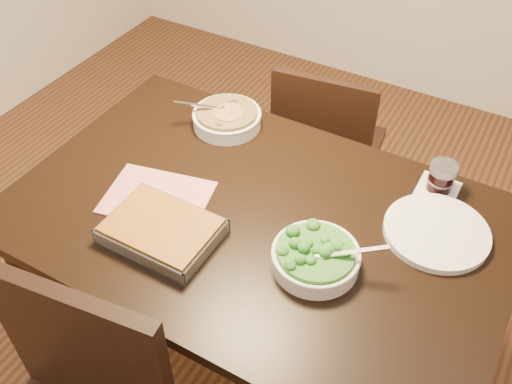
{
  "coord_description": "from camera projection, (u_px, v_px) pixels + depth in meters",
  "views": [
    {
      "loc": [
        0.56,
        -0.98,
        1.91
      ],
      "look_at": [
        -0.02,
        0.04,
        0.8
      ],
      "focal_mm": 40.0,
      "sensor_mm": 36.0,
      "label": 1
    }
  ],
  "objects": [
    {
      "name": "table",
      "position": [
        256.0,
        237.0,
        1.68
      ],
      "size": [
        1.4,
        0.9,
        0.75
      ],
      "color": "black",
      "rests_on": "ground"
    },
    {
      "name": "stew_bowl",
      "position": [
        227.0,
        118.0,
        1.89
      ],
      "size": [
        0.23,
        0.23,
        0.09
      ],
      "color": "white",
      "rests_on": "table"
    },
    {
      "name": "dinner_plate",
      "position": [
        436.0,
        232.0,
        1.55
      ],
      "size": [
        0.29,
        0.29,
        0.02
      ],
      "primitive_type": "cylinder",
      "color": "white",
      "rests_on": "table"
    },
    {
      "name": "magazine_a",
      "position": [
        157.0,
        197.0,
        1.66
      ],
      "size": [
        0.34,
        0.28,
        0.01
      ],
      "primitive_type": "cube",
      "rotation": [
        0.0,
        0.0,
        0.22
      ],
      "color": "#C53E38",
      "rests_on": "table"
    },
    {
      "name": "wine_tumbler",
      "position": [
        442.0,
        176.0,
        1.66
      ],
      "size": [
        0.08,
        0.08,
        0.09
      ],
      "color": "black",
      "rests_on": "coaster"
    },
    {
      "name": "baking_dish",
      "position": [
        162.0,
        231.0,
        1.53
      ],
      "size": [
        0.3,
        0.22,
        0.05
      ],
      "rotation": [
        0.0,
        0.0,
        -0.0
      ],
      "color": "silver",
      "rests_on": "table"
    },
    {
      "name": "ground",
      "position": [
        256.0,
        354.0,
        2.13
      ],
      "size": [
        4.0,
        4.0,
        0.0
      ],
      "primitive_type": "plane",
      "color": "#462014",
      "rests_on": "ground"
    },
    {
      "name": "chair_far",
      "position": [
        326.0,
        145.0,
        2.29
      ],
      "size": [
        0.44,
        0.44,
        0.83
      ],
      "rotation": [
        0.0,
        0.0,
        3.27
      ],
      "color": "black",
      "rests_on": "ground"
    },
    {
      "name": "coaster",
      "position": [
        438.0,
        188.0,
        1.69
      ],
      "size": [
        0.12,
        0.12,
        0.0
      ],
      "primitive_type": "cube",
      "color": "white",
      "rests_on": "table"
    },
    {
      "name": "broccoli_bowl",
      "position": [
        316.0,
        257.0,
        1.46
      ],
      "size": [
        0.25,
        0.23,
        0.09
      ],
      "color": "white",
      "rests_on": "table"
    }
  ]
}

